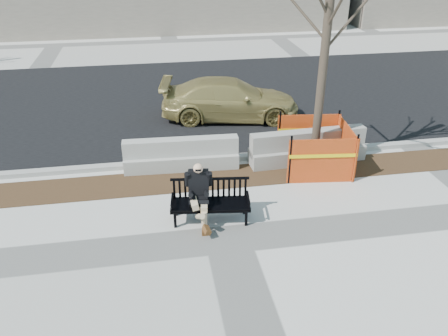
{
  "coord_description": "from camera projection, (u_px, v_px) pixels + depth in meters",
  "views": [
    {
      "loc": [
        -1.35,
        -7.49,
        5.71
      ],
      "look_at": [
        0.15,
        1.34,
        0.95
      ],
      "focal_mm": 36.57,
      "sensor_mm": 36.0,
      "label": 1
    }
  ],
  "objects": [
    {
      "name": "tree_fence",
      "position": [
        313.0,
        167.0,
        12.19
      ],
      "size": [
        2.86,
        2.86,
        6.47
      ],
      "primitive_type": null,
      "rotation": [
        0.0,
        0.0,
        -0.11
      ],
      "color": "#F4501E",
      "rests_on": "ground"
    },
    {
      "name": "ground",
      "position": [
        228.0,
        239.0,
        9.4
      ],
      "size": [
        120.0,
        120.0,
        0.0
      ],
      "primitive_type": "plane",
      "color": "beige",
      "rests_on": "ground"
    },
    {
      "name": "sedan",
      "position": [
        230.0,
        118.0,
        15.35
      ],
      "size": [
        4.75,
        2.54,
        1.31
      ],
      "primitive_type": "imported",
      "rotation": [
        0.0,
        0.0,
        1.41
      ],
      "color": "#9C8B4C",
      "rests_on": "ground"
    },
    {
      "name": "mulch_strip",
      "position": [
        210.0,
        178.0,
        11.66
      ],
      "size": [
        40.0,
        1.2,
        0.02
      ],
      "primitive_type": "cube",
      "color": "#47301C",
      "rests_on": "ground"
    },
    {
      "name": "jersey_barrier_left",
      "position": [
        182.0,
        168.0,
        12.16
      ],
      "size": [
        3.02,
        0.72,
        0.86
      ],
      "primitive_type": null,
      "rotation": [
        0.0,
        0.0,
        -0.04
      ],
      "color": "#A7A59C",
      "rests_on": "ground"
    },
    {
      "name": "curb",
      "position": [
        205.0,
        160.0,
        12.46
      ],
      "size": [
        60.0,
        0.25,
        0.12
      ],
      "primitive_type": "cube",
      "color": "#9E9B93",
      "rests_on": "ground"
    },
    {
      "name": "asphalt_street",
      "position": [
        187.0,
        98.0,
        17.05
      ],
      "size": [
        60.0,
        10.4,
        0.01
      ],
      "primitive_type": "cube",
      "color": "black",
      "rests_on": "ground"
    },
    {
      "name": "jersey_barrier_right",
      "position": [
        306.0,
        161.0,
        12.52
      ],
      "size": [
        3.21,
        0.8,
        0.91
      ],
      "primitive_type": null,
      "rotation": [
        0.0,
        0.0,
        0.05
      ],
      "color": "gray",
      "rests_on": "ground"
    },
    {
      "name": "seated_man",
      "position": [
        200.0,
        219.0,
        10.03
      ],
      "size": [
        0.68,
        1.01,
        1.33
      ],
      "primitive_type": null,
      "rotation": [
        0.0,
        0.0,
        -0.12
      ],
      "color": "black",
      "rests_on": "ground"
    },
    {
      "name": "bench",
      "position": [
        211.0,
        220.0,
        10.0
      ],
      "size": [
        1.81,
        0.83,
        0.93
      ],
      "primitive_type": null,
      "rotation": [
        0.0,
        0.0,
        -0.12
      ],
      "color": "black",
      "rests_on": "ground"
    }
  ]
}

